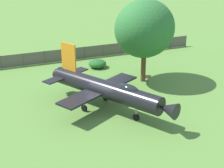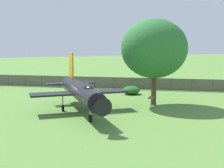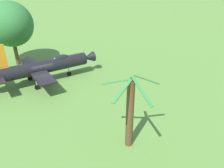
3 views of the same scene
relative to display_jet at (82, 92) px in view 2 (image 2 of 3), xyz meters
The scene contains 6 objects.
ground_plane 2.07m from the display_jet, 91.31° to the right, with size 200.00×200.00×0.00m, color #568438.
display_jet is the anchor object (origin of this frame).
shade_tree 8.98m from the display_jet, behind, with size 6.96×6.01×8.90m.
perimeter_fence 15.30m from the display_jet, 120.78° to the right, with size 31.95×18.84×1.64m.
shrub_near_fence 11.80m from the display_jet, 135.81° to the right, with size 2.18×2.18×1.01m.
info_plaque 7.24m from the display_jet, behind, with size 0.65×0.72×1.14m.
Camera 2 is at (6.88, 27.96, 6.70)m, focal length 50.50 mm.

